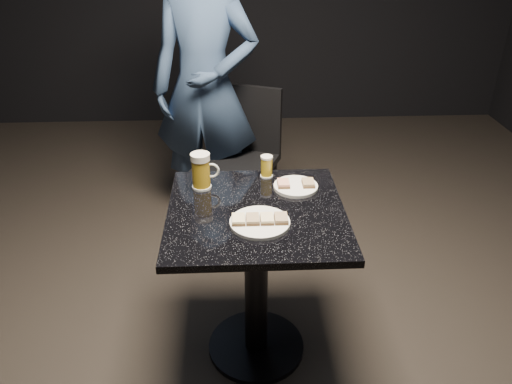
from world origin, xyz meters
TOP-DOWN VIEW (x-y plane):
  - floor at (0.00, 0.00)m, footprint 6.00×6.00m
  - plate_large at (0.01, -0.10)m, footprint 0.23×0.23m
  - plate_small at (0.18, 0.17)m, footprint 0.19×0.19m
  - patron at (-0.24, 1.19)m, footprint 0.71×0.53m
  - table at (0.00, 0.00)m, footprint 0.70×0.70m
  - beer_mug at (-0.22, 0.20)m, footprint 0.12×0.08m
  - beer_tumbler at (0.06, 0.29)m, footprint 0.06×0.06m
  - chair at (-0.04, 1.10)m, footprint 0.56×0.56m
  - canapes_on_plate_large at (0.01, -0.10)m, footprint 0.21×0.07m
  - canapes_on_plate_small at (0.18, 0.17)m, footprint 0.16×0.07m

SIDE VIEW (x-z plane):
  - floor at x=0.00m, z-range 0.00..0.00m
  - chair at x=-0.04m, z-range 0.06..0.94m
  - table at x=0.00m, z-range 0.13..0.88m
  - plate_large at x=0.01m, z-range 0.75..0.76m
  - plate_small at x=0.18m, z-range 0.75..0.76m
  - canapes_on_plate_large at x=0.01m, z-range 0.76..0.78m
  - canapes_on_plate_small at x=0.18m, z-range 0.76..0.78m
  - beer_tumbler at x=0.06m, z-range 0.75..0.85m
  - beer_mug at x=-0.22m, z-range 0.75..0.91m
  - patron at x=-0.24m, z-range 0.00..1.75m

